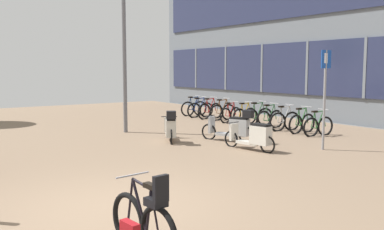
{
  "coord_description": "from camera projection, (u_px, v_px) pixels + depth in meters",
  "views": [
    {
      "loc": [
        -2.84,
        -6.24,
        2.27
      ],
      "look_at": [
        2.3,
        1.14,
        1.29
      ],
      "focal_mm": 39.33,
      "sensor_mm": 36.0,
      "label": 1
    }
  ],
  "objects": [
    {
      "name": "bicycle_rack_08",
      "position": [
        210.0,
        111.0,
        19.22
      ],
      "size": [
        1.43,
        0.48,
        1.03
      ],
      "color": "black",
      "rests_on": "ground"
    },
    {
      "name": "bicycle_rack_06",
      "position": [
        231.0,
        115.0,
        17.97
      ],
      "size": [
        1.3,
        0.48,
        0.93
      ],
      "color": "black",
      "rests_on": "ground"
    },
    {
      "name": "parking_sign",
      "position": [
        325.0,
        89.0,
        11.69
      ],
      "size": [
        0.4,
        0.07,
        2.79
      ],
      "color": "gray",
      "rests_on": "ground"
    },
    {
      "name": "bicycle_rack_09",
      "position": [
        200.0,
        110.0,
        19.84
      ],
      "size": [
        1.4,
        0.48,
        1.01
      ],
      "color": "black",
      "rests_on": "ground"
    },
    {
      "name": "lamp_post",
      "position": [
        124.0,
        47.0,
        14.83
      ],
      "size": [
        0.2,
        0.52,
        5.47
      ],
      "color": "slate",
      "rests_on": "ground"
    },
    {
      "name": "bicycle_rack_04",
      "position": [
        258.0,
        117.0,
        16.82
      ],
      "size": [
        1.45,
        0.48,
        1.03
      ],
      "color": "black",
      "rests_on": "ground"
    },
    {
      "name": "ground",
      "position": [
        189.0,
        194.0,
        7.76
      ],
      "size": [
        21.0,
        40.0,
        0.13
      ],
      "color": "#262830"
    },
    {
      "name": "bicycle_foreground",
      "position": [
        143.0,
        224.0,
        5.13
      ],
      "size": [
        0.62,
        1.38,
        1.09
      ],
      "color": "black",
      "rests_on": "ground"
    },
    {
      "name": "scooter_near",
      "position": [
        234.0,
        127.0,
        13.1
      ],
      "size": [
        0.95,
        1.74,
        1.05
      ],
      "color": "black",
      "rests_on": "ground"
    },
    {
      "name": "bicycle_rack_01",
      "position": [
        302.0,
        123.0,
        14.96
      ],
      "size": [
        1.35,
        0.48,
        0.98
      ],
      "color": "black",
      "rests_on": "ground"
    },
    {
      "name": "bicycle_rack_05",
      "position": [
        245.0,
        116.0,
        17.43
      ],
      "size": [
        1.32,
        0.48,
        0.96
      ],
      "color": "black",
      "rests_on": "ground"
    },
    {
      "name": "scooter_mid",
      "position": [
        171.0,
        127.0,
        13.1
      ],
      "size": [
        1.04,
        1.57,
        1.04
      ],
      "color": "black",
      "rests_on": "ground"
    },
    {
      "name": "bicycle_rack_03",
      "position": [
        270.0,
        119.0,
        16.16
      ],
      "size": [
        1.38,
        0.48,
        1.01
      ],
      "color": "black",
      "rests_on": "ground"
    },
    {
      "name": "scooter_far",
      "position": [
        254.0,
        136.0,
        11.69
      ],
      "size": [
        0.62,
        1.77,
        0.8
      ],
      "color": "black",
      "rests_on": "ground"
    },
    {
      "name": "bicycle_rack_07",
      "position": [
        223.0,
        112.0,
        18.68
      ],
      "size": [
        1.4,
        0.48,
        1.03
      ],
      "color": "black",
      "rests_on": "ground"
    },
    {
      "name": "bicycle_rack_00",
      "position": [
        318.0,
        126.0,
        14.32
      ],
      "size": [
        1.32,
        0.48,
        0.94
      ],
      "color": "black",
      "rests_on": "ground"
    },
    {
      "name": "bicycle_rack_02",
      "position": [
        285.0,
        121.0,
        15.54
      ],
      "size": [
        1.37,
        0.48,
        1.01
      ],
      "color": "black",
      "rests_on": "ground"
    },
    {
      "name": "bicycle_rack_10",
      "position": [
        194.0,
        108.0,
        20.55
      ],
      "size": [
        1.42,
        0.48,
        1.02
      ],
      "color": "black",
      "rests_on": "ground"
    }
  ]
}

